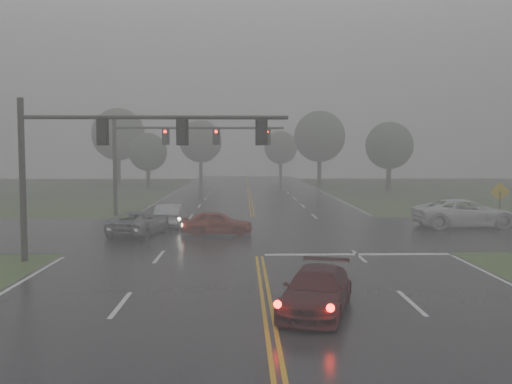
{
  "coord_description": "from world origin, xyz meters",
  "views": [
    {
      "loc": [
        -0.75,
        -11.31,
        4.7
      ],
      "look_at": [
        -0.1,
        16.0,
        2.79
      ],
      "focal_mm": 40.0,
      "sensor_mm": 36.0,
      "label": 1
    }
  ],
  "objects_px": {
    "pickup_white": "(465,227)",
    "sedan_maroon": "(316,313)",
    "car_grey": "(140,235)",
    "sedan_silver": "(171,227)",
    "sedan_red": "(217,235)",
    "signal_gantry_near": "(104,148)",
    "signal_gantry_far": "(167,146)"
  },
  "relations": [
    {
      "from": "pickup_white",
      "to": "sedan_maroon",
      "type": "bearing_deg",
      "value": 144.73
    },
    {
      "from": "car_grey",
      "to": "pickup_white",
      "type": "bearing_deg",
      "value": -160.39
    },
    {
      "from": "sedan_maroon",
      "to": "car_grey",
      "type": "xyz_separation_m",
      "value": [
        -8.02,
        15.86,
        0.0
      ]
    },
    {
      "from": "sedan_silver",
      "to": "car_grey",
      "type": "bearing_deg",
      "value": 70.96
    },
    {
      "from": "sedan_maroon",
      "to": "sedan_red",
      "type": "distance_m",
      "value": 16.14
    },
    {
      "from": "pickup_white",
      "to": "car_grey",
      "type": "bearing_deg",
      "value": 95.06
    },
    {
      "from": "sedan_silver",
      "to": "signal_gantry_near",
      "type": "bearing_deg",
      "value": 83.5
    },
    {
      "from": "sedan_silver",
      "to": "car_grey",
      "type": "height_order",
      "value": "sedan_silver"
    },
    {
      "from": "sedan_maroon",
      "to": "signal_gantry_near",
      "type": "distance_m",
      "value": 12.58
    },
    {
      "from": "pickup_white",
      "to": "signal_gantry_near",
      "type": "distance_m",
      "value": 22.98
    },
    {
      "from": "sedan_maroon",
      "to": "pickup_white",
      "type": "height_order",
      "value": "pickup_white"
    },
    {
      "from": "signal_gantry_near",
      "to": "car_grey",
      "type": "bearing_deg",
      "value": 89.18
    },
    {
      "from": "signal_gantry_far",
      "to": "car_grey",
      "type": "bearing_deg",
      "value": -91.59
    },
    {
      "from": "sedan_maroon",
      "to": "car_grey",
      "type": "height_order",
      "value": "car_grey"
    },
    {
      "from": "signal_gantry_near",
      "to": "sedan_maroon",
      "type": "bearing_deg",
      "value": -45.49
    },
    {
      "from": "signal_gantry_near",
      "to": "signal_gantry_far",
      "type": "relative_size",
      "value": 0.91
    },
    {
      "from": "signal_gantry_far",
      "to": "sedan_red",
      "type": "bearing_deg",
      "value": -68.2
    },
    {
      "from": "signal_gantry_near",
      "to": "signal_gantry_far",
      "type": "xyz_separation_m",
      "value": [
        0.39,
        17.78,
        0.26
      ]
    },
    {
      "from": "signal_gantry_near",
      "to": "pickup_white",
      "type": "bearing_deg",
      "value": 27.68
    },
    {
      "from": "signal_gantry_near",
      "to": "signal_gantry_far",
      "type": "height_order",
      "value": "signal_gantry_far"
    },
    {
      "from": "sedan_red",
      "to": "signal_gantry_near",
      "type": "relative_size",
      "value": 0.35
    },
    {
      "from": "pickup_white",
      "to": "signal_gantry_far",
      "type": "xyz_separation_m",
      "value": [
        -19.5,
        7.35,
        5.16
      ]
    },
    {
      "from": "signal_gantry_far",
      "to": "pickup_white",
      "type": "bearing_deg",
      "value": -20.65
    },
    {
      "from": "pickup_white",
      "to": "sedan_red",
      "type": "bearing_deg",
      "value": 97.83
    },
    {
      "from": "car_grey",
      "to": "signal_gantry_far",
      "type": "bearing_deg",
      "value": -80.13
    },
    {
      "from": "sedan_red",
      "to": "signal_gantry_far",
      "type": "height_order",
      "value": "signal_gantry_far"
    },
    {
      "from": "sedan_maroon",
      "to": "sedan_silver",
      "type": "xyz_separation_m",
      "value": [
        -6.7,
        19.52,
        0.0
      ]
    },
    {
      "from": "signal_gantry_near",
      "to": "sedan_silver",
      "type": "bearing_deg",
      "value": 82.81
    },
    {
      "from": "car_grey",
      "to": "signal_gantry_near",
      "type": "bearing_deg",
      "value": 100.64
    },
    {
      "from": "sedan_maroon",
      "to": "signal_gantry_far",
      "type": "distance_m",
      "value": 27.65
    },
    {
      "from": "signal_gantry_far",
      "to": "signal_gantry_near",
      "type": "bearing_deg",
      "value": -91.26
    },
    {
      "from": "sedan_silver",
      "to": "signal_gantry_far",
      "type": "xyz_separation_m",
      "value": [
        -1.03,
        6.52,
        5.16
      ]
    }
  ]
}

